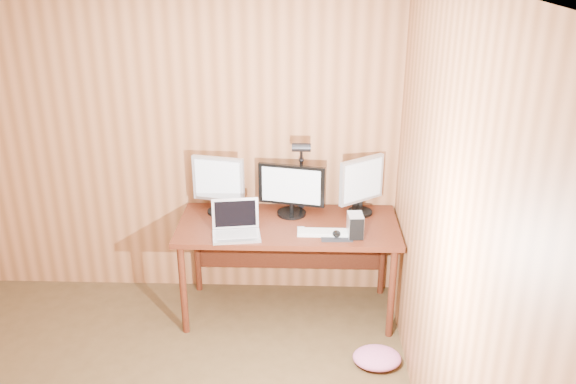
# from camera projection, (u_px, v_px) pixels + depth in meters

# --- Properties ---
(room_shell) EXTENTS (4.00, 4.00, 4.00)m
(room_shell) POSITION_uv_depth(u_px,v_px,m) (72.00, 277.00, 2.76)
(room_shell) COLOR #4D371D
(room_shell) RESTS_ON ground
(desk) EXTENTS (1.60, 0.70, 0.75)m
(desk) POSITION_uv_depth(u_px,v_px,m) (289.00, 234.00, 4.54)
(desk) COLOR #4B1D0F
(desk) RESTS_ON floor
(monitor_center) EXTENTS (0.50, 0.22, 0.39)m
(monitor_center) POSITION_uv_depth(u_px,v_px,m) (292.00, 190.00, 4.50)
(monitor_center) COLOR black
(monitor_center) RESTS_ON desk
(monitor_left) EXTENTS (0.39, 0.19, 0.44)m
(monitor_left) POSITION_uv_depth(u_px,v_px,m) (218.00, 183.00, 4.51)
(monitor_left) COLOR black
(monitor_left) RESTS_ON desk
(monitor_right) EXTENTS (0.34, 0.26, 0.44)m
(monitor_right) POSITION_uv_depth(u_px,v_px,m) (361.00, 184.00, 4.51)
(monitor_right) COLOR black
(monitor_right) RESTS_ON desk
(laptop) EXTENTS (0.36, 0.30, 0.24)m
(laptop) POSITION_uv_depth(u_px,v_px,m) (236.00, 226.00, 4.26)
(laptop) COLOR silver
(laptop) RESTS_ON desk
(keyboard) EXTENTS (0.40, 0.13, 0.02)m
(keyboard) POSITION_uv_depth(u_px,v_px,m) (326.00, 232.00, 4.27)
(keyboard) COLOR white
(keyboard) RESTS_ON desk
(mousepad) EXTENTS (0.22, 0.19, 0.00)m
(mousepad) POSITION_uv_depth(u_px,v_px,m) (336.00, 236.00, 4.24)
(mousepad) COLOR black
(mousepad) RESTS_ON desk
(mouse) EXTENTS (0.07, 0.11, 0.04)m
(mouse) POSITION_uv_depth(u_px,v_px,m) (337.00, 234.00, 4.23)
(mouse) COLOR black
(mouse) RESTS_ON mousepad
(hard_drive) EXTENTS (0.11, 0.16, 0.16)m
(hard_drive) POSITION_uv_depth(u_px,v_px,m) (355.00, 225.00, 4.21)
(hard_drive) COLOR silver
(hard_drive) RESTS_ON desk
(phone) EXTENTS (0.05, 0.10, 0.01)m
(phone) POSITION_uv_depth(u_px,v_px,m) (301.00, 230.00, 4.32)
(phone) COLOR silver
(phone) RESTS_ON desk
(speaker) EXTENTS (0.05, 0.05, 0.12)m
(speaker) POSITION_uv_depth(u_px,v_px,m) (356.00, 205.00, 4.59)
(speaker) COLOR black
(speaker) RESTS_ON desk
(desk_lamp) EXTENTS (0.14, 0.20, 0.60)m
(desk_lamp) POSITION_uv_depth(u_px,v_px,m) (301.00, 165.00, 4.50)
(desk_lamp) COLOR black
(desk_lamp) RESTS_ON desk
(fabric_pile) EXTENTS (0.38, 0.34, 0.10)m
(fabric_pile) POSITION_uv_depth(u_px,v_px,m) (377.00, 358.00, 4.11)
(fabric_pile) COLOR #CD6393
(fabric_pile) RESTS_ON floor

